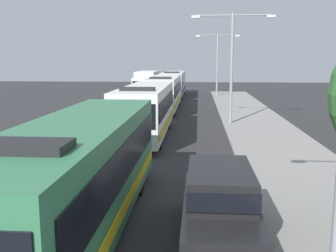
% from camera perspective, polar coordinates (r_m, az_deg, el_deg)
% --- Properties ---
extents(bus_lead, '(2.58, 11.09, 3.21)m').
position_cam_1_polar(bus_lead, '(10.64, -12.81, -6.56)').
color(bus_lead, '#33724C').
rests_on(bus_lead, ground_plane).
extents(bus_second_in_line, '(2.58, 10.45, 3.21)m').
position_cam_1_polar(bus_second_in_line, '(23.31, -3.25, 2.48)').
color(bus_second_in_line, silver).
rests_on(bus_second_in_line, ground_plane).
extents(bus_middle, '(2.58, 12.00, 3.21)m').
position_cam_1_polar(bus_middle, '(35.76, -0.55, 5.03)').
color(bus_middle, silver).
rests_on(bus_middle, ground_plane).
extents(bus_fourth_in_line, '(2.58, 11.99, 3.21)m').
position_cam_1_polar(bus_fourth_in_line, '(49.37, 0.84, 6.34)').
color(bus_fourth_in_line, silver).
rests_on(bus_fourth_in_line, ground_plane).
extents(white_suv, '(1.86, 4.95, 1.90)m').
position_cam_1_polar(white_suv, '(10.23, 7.60, -10.93)').
color(white_suv, black).
rests_on(white_suv, ground_plane).
extents(box_truck_oncoming, '(2.35, 8.28, 3.15)m').
position_cam_1_polar(box_truck_oncoming, '(48.44, -3.18, 6.28)').
color(box_truck_oncoming, white).
rests_on(box_truck_oncoming, ground_plane).
extents(streetlamp_mid, '(5.65, 0.28, 7.64)m').
position_cam_1_polar(streetlamp_mid, '(27.72, 9.34, 10.09)').
color(streetlamp_mid, gray).
rests_on(streetlamp_mid, sidewalk).
extents(streetlamp_far, '(5.41, 0.28, 7.59)m').
position_cam_1_polar(streetlamp_far, '(49.18, 7.23, 9.89)').
color(streetlamp_far, gray).
rests_on(streetlamp_far, sidewalk).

